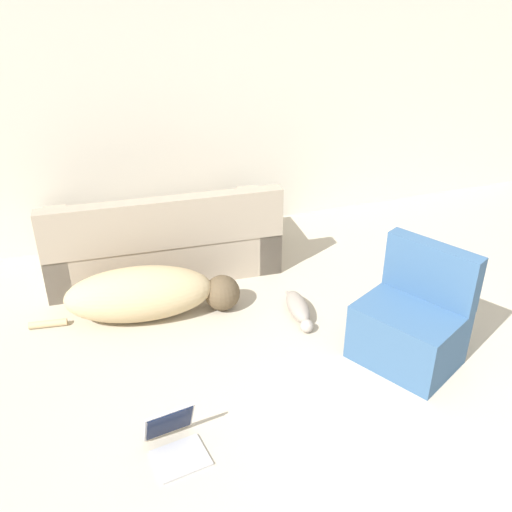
% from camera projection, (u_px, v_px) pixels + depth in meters
% --- Properties ---
extents(ground_plane, '(20.00, 20.00, 0.00)m').
position_uv_depth(ground_plane, '(429.00, 465.00, 3.23)').
color(ground_plane, '#BCB29E').
extents(wall_back, '(7.48, 0.06, 2.71)m').
position_uv_depth(wall_back, '(236.00, 93.00, 5.42)').
color(wall_back, silver).
rests_on(wall_back, ground_plane).
extents(couch, '(2.06, 1.02, 0.81)m').
position_uv_depth(couch, '(163.00, 243.00, 5.09)').
color(couch, tan).
rests_on(couch, ground_plane).
extents(dog, '(1.65, 0.63, 0.43)m').
position_uv_depth(dog, '(147.00, 294.00, 4.44)').
color(dog, tan).
rests_on(dog, ground_plane).
extents(cat, '(0.21, 0.62, 0.14)m').
position_uv_depth(cat, '(299.00, 308.00, 4.50)').
color(cat, gray).
rests_on(cat, ground_plane).
extents(laptop_open, '(0.34, 0.39, 0.26)m').
position_uv_depth(laptop_open, '(174.00, 437.00, 3.31)').
color(laptop_open, '#B7B7BC').
rests_on(laptop_open, ground_plane).
extents(side_chair, '(0.79, 0.84, 0.84)m').
position_uv_depth(side_chair, '(411.00, 324.00, 3.94)').
color(side_chair, '#385B84').
rests_on(side_chair, ground_plane).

